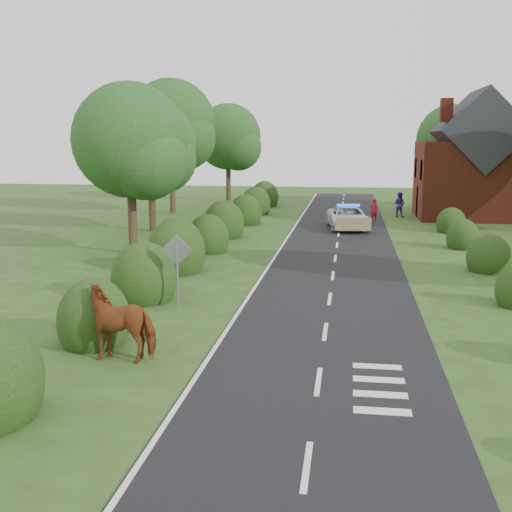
% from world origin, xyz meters
% --- Properties ---
extents(ground, '(120.00, 120.00, 0.00)m').
position_xyz_m(ground, '(0.00, 0.00, 0.00)').
color(ground, '#2D411A').
extents(road, '(6.00, 70.00, 0.02)m').
position_xyz_m(road, '(0.00, 15.00, 0.01)').
color(road, black).
rests_on(road, ground).
extents(road_markings, '(4.96, 70.00, 0.01)m').
position_xyz_m(road_markings, '(-1.60, 12.93, 0.03)').
color(road_markings, white).
rests_on(road_markings, road).
extents(hedgerow_left, '(2.75, 50.41, 3.00)m').
position_xyz_m(hedgerow_left, '(-6.51, 11.69, 0.75)').
color(hedgerow_left, black).
rests_on(hedgerow_left, ground).
extents(hedgerow_right, '(2.10, 45.78, 2.10)m').
position_xyz_m(hedgerow_right, '(6.60, 11.21, 0.55)').
color(hedgerow_right, black).
rests_on(hedgerow_right, ground).
extents(tree_left_a, '(5.74, 5.60, 8.38)m').
position_xyz_m(tree_left_a, '(-9.75, 11.86, 5.34)').
color(tree_left_a, '#332316').
rests_on(tree_left_a, ground).
extents(tree_left_b, '(5.74, 5.60, 8.07)m').
position_xyz_m(tree_left_b, '(-11.25, 19.86, 5.04)').
color(tree_left_b, '#332316').
rests_on(tree_left_b, ground).
extents(tree_left_c, '(6.97, 6.80, 10.22)m').
position_xyz_m(tree_left_c, '(-12.70, 29.83, 6.53)').
color(tree_left_c, '#332316').
rests_on(tree_left_c, ground).
extents(tree_left_d, '(6.15, 6.00, 8.89)m').
position_xyz_m(tree_left_d, '(-10.23, 39.85, 5.64)').
color(tree_left_d, '#332316').
rests_on(tree_left_d, ground).
extents(tree_right_c, '(6.15, 6.00, 8.58)m').
position_xyz_m(tree_right_c, '(9.27, 37.85, 5.34)').
color(tree_right_c, '#332316').
rests_on(tree_right_c, ground).
extents(road_sign, '(1.06, 0.08, 2.53)m').
position_xyz_m(road_sign, '(-5.00, 2.00, 1.65)').
color(road_sign, gray).
rests_on(road_sign, ground).
extents(house, '(8.00, 7.40, 9.17)m').
position_xyz_m(house, '(9.49, 30.00, 3.79)').
color(house, maroon).
rests_on(house, ground).
extents(cow, '(2.27, 1.22, 1.60)m').
position_xyz_m(cow, '(-5.12, -2.92, 0.80)').
color(cow, maroon).
rests_on(cow, ground).
extents(police_van, '(2.99, 5.43, 1.58)m').
position_xyz_m(police_van, '(0.54, 22.66, 0.72)').
color(police_van, silver).
rests_on(police_van, ground).
extents(pedestrian_red, '(0.69, 0.63, 1.58)m').
position_xyz_m(pedestrian_red, '(2.29, 26.97, 0.79)').
color(pedestrian_red, '#AC1225').
rests_on(pedestrian_red, ground).
extents(pedestrian_purple, '(1.10, 1.01, 1.83)m').
position_xyz_m(pedestrian_purple, '(4.22, 29.72, 0.91)').
color(pedestrian_purple, '#422479').
rests_on(pedestrian_purple, ground).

